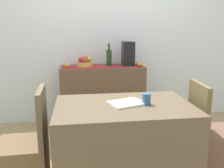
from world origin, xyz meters
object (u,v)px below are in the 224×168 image
Objects in this scene: fruit_bowl at (85,64)px; coffee_cup at (146,99)px; open_book at (127,103)px; dining_table at (124,145)px; sideboard_console at (103,96)px; wine_bottle at (109,57)px; chair_by_corner at (212,149)px; coffee_maker at (128,54)px; chair_near_window at (25,163)px.

coffee_cup is (0.47, -1.42, -0.10)m from fruit_bowl.
fruit_bowl is 1.50m from coffee_cup.
dining_table is at bearing -178.82° from open_book.
sideboard_console is 0.55m from wine_bottle.
wine_bottle reaches higher than open_book.
chair_by_corner is at bearing -20.07° from open_book.
fruit_bowl is 0.72× the size of wine_bottle.
chair_by_corner is (0.88, -1.40, -0.16)m from sideboard_console.
fruit_bowl is 1.43m from open_book.
coffee_maker reaches higher than fruit_bowl.
dining_table is at bearing -92.15° from wine_bottle.
wine_bottle reaches higher than fruit_bowl.
wine_bottle is 0.27m from coffee_maker.
coffee_cup reaches higher than dining_table.
chair_near_window is 1.68m from chair_by_corner.
chair_near_window is at bearing -179.97° from chair_by_corner.
chair_near_window is at bearing 179.97° from dining_table.
sideboard_console is 1.00× the size of dining_table.
chair_near_window is (-1.16, -1.40, -0.75)m from coffee_maker.
open_book is (0.30, -1.39, -0.14)m from fruit_bowl.
dining_table is 12.14× the size of coffee_cup.
chair_by_corner is (0.82, -0.01, -0.48)m from open_book.
sideboard_console is 1.43m from open_book.
fruit_bowl is 2.40× the size of coffee_cup.
sideboard_console is 5.06× the size of fruit_bowl.
coffee_maker reaches higher than chair_by_corner.
coffee_maker is (0.60, 0.00, 0.13)m from fruit_bowl.
dining_table is 0.46m from coffee_cup.
fruit_bowl reaches higher than open_book.
chair_by_corner is (1.68, 0.00, 0.00)m from chair_near_window.
wine_bottle is at bearing 95.34° from coffee_cup.
coffee_cup is at bearing -84.66° from wine_bottle.
coffee_maker is at bearing 0.00° from fruit_bowl.
coffee_cup is 1.15m from chair_near_window.
wine_bottle is (0.09, 0.00, 0.55)m from sideboard_console.
coffee_cup is 0.84m from chair_by_corner.
dining_table is (-0.32, -1.40, -0.65)m from coffee_maker.
open_book is at bearing 20.71° from dining_table.
coffee_maker is 1.67m from chair_by_corner.
wine_bottle reaches higher than chair_near_window.
dining_table is at bearing -88.37° from sideboard_console.
wine_bottle is at bearing 0.00° from sideboard_console.
fruit_bowl is at bearing 108.13° from coffee_cup.
wine_bottle is (0.33, 0.00, 0.08)m from fruit_bowl.
chair_near_window is at bearing 178.82° from coffee_cup.
wine_bottle is 1.81m from chair_near_window.
wine_bottle is 1.41m from open_book.
open_book is 0.17m from coffee_cup.
coffee_maker is at bearing 77.13° from dining_table.
chair_near_window is at bearing -111.78° from fruit_bowl.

